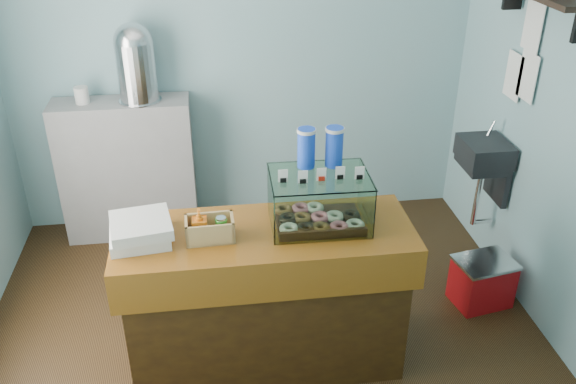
{
  "coord_description": "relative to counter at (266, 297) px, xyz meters",
  "views": [
    {
      "loc": [
        -0.25,
        -2.99,
        2.64
      ],
      "look_at": [
        0.14,
        -0.15,
        1.07
      ],
      "focal_mm": 38.0,
      "sensor_mm": 36.0,
      "label": 1
    }
  ],
  "objects": [
    {
      "name": "coffee_urn",
      "position": [
        -0.74,
        1.57,
        0.94
      ],
      "size": [
        0.31,
        0.31,
        0.56
      ],
      "color": "silver",
      "rests_on": "back_shelf"
    },
    {
      "name": "ground",
      "position": [
        0.0,
        0.25,
        -0.46
      ],
      "size": [
        3.5,
        3.5,
        0.0
      ],
      "primitive_type": "plane",
      "color": "black",
      "rests_on": "ground"
    },
    {
      "name": "counter",
      "position": [
        0.0,
        0.0,
        0.0
      ],
      "size": [
        1.6,
        0.6,
        0.9
      ],
      "color": "#3C240B",
      "rests_on": "ground"
    },
    {
      "name": "red_cooler",
      "position": [
        1.48,
        0.34,
        -0.29
      ],
      "size": [
        0.42,
        0.35,
        0.33
      ],
      "rotation": [
        0.0,
        0.0,
        0.18
      ],
      "color": "#B00E12",
      "rests_on": "ground"
    },
    {
      "name": "room_shell",
      "position": [
        0.03,
        0.26,
        1.25
      ],
      "size": [
        3.54,
        3.04,
        2.82
      ],
      "color": "#7CABB4",
      "rests_on": "ground"
    },
    {
      "name": "back_shelf",
      "position": [
        -0.9,
        1.57,
        0.09
      ],
      "size": [
        1.0,
        0.32,
        1.1
      ],
      "primitive_type": "cube",
      "color": "gray",
      "rests_on": "ground"
    },
    {
      "name": "pastry_boxes",
      "position": [
        -0.64,
        0.01,
        0.5
      ],
      "size": [
        0.35,
        0.35,
        0.12
      ],
      "rotation": [
        0.0,
        0.0,
        0.11
      ],
      "color": "silver",
      "rests_on": "counter"
    },
    {
      "name": "condiment_crate",
      "position": [
        -0.3,
        -0.03,
        0.51
      ],
      "size": [
        0.25,
        0.16,
        0.18
      ],
      "rotation": [
        0.0,
        0.0,
        0.03
      ],
      "color": "tan",
      "rests_on": "counter"
    },
    {
      "name": "display_case",
      "position": [
        0.3,
        0.07,
        0.61
      ],
      "size": [
        0.54,
        0.4,
        0.51
      ],
      "rotation": [
        0.0,
        0.0,
        -0.02
      ],
      "color": "#371A10",
      "rests_on": "counter"
    }
  ]
}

